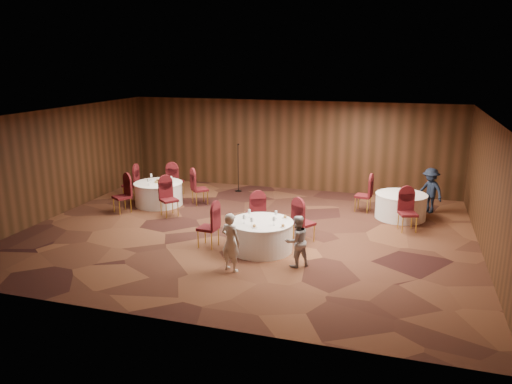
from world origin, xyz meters
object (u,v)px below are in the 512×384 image
(table_right, at_px, (401,206))
(woman_b, at_px, (297,241))
(table_left, at_px, (159,193))
(woman_a, at_px, (231,242))
(man_c, at_px, (430,190))
(mic_stand, at_px, (238,177))
(table_main, at_px, (261,235))

(table_right, height_order, woman_b, woman_b)
(table_left, height_order, woman_b, woman_b)
(woman_a, relative_size, man_c, 0.96)
(mic_stand, bearing_deg, woman_a, -72.46)
(table_main, bearing_deg, woman_b, -34.75)
(woman_b, height_order, man_c, man_c)
(mic_stand, bearing_deg, table_main, -65.49)
(table_main, distance_m, woman_a, 1.47)
(table_left, distance_m, woman_a, 5.88)
(table_right, bearing_deg, table_main, -131.42)
(table_left, distance_m, woman_b, 6.47)
(table_left, bearing_deg, man_c, 11.29)
(table_main, distance_m, mic_stand, 5.77)
(table_main, bearing_deg, man_c, 48.03)
(table_main, xyz_separation_m, woman_a, (-0.29, -1.41, 0.30))
(woman_b, relative_size, man_c, 0.87)
(table_main, relative_size, woman_a, 1.18)
(woman_b, bearing_deg, mic_stand, -101.79)
(woman_a, relative_size, woman_b, 1.11)
(mic_stand, relative_size, woman_a, 1.28)
(table_main, xyz_separation_m, mic_stand, (-2.39, 5.25, 0.14))
(table_right, distance_m, mic_stand, 5.86)
(table_left, relative_size, woman_b, 1.29)
(mic_stand, xyz_separation_m, man_c, (6.47, -0.71, 0.19))
(table_right, relative_size, woman_b, 1.24)
(table_left, bearing_deg, table_main, -33.58)
(table_main, height_order, table_left, same)
(table_main, bearing_deg, mic_stand, 114.51)
(woman_a, distance_m, man_c, 7.38)
(table_left, distance_m, man_c, 8.57)
(woman_b, bearing_deg, woman_a, -15.35)
(man_c, bearing_deg, woman_a, -84.44)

